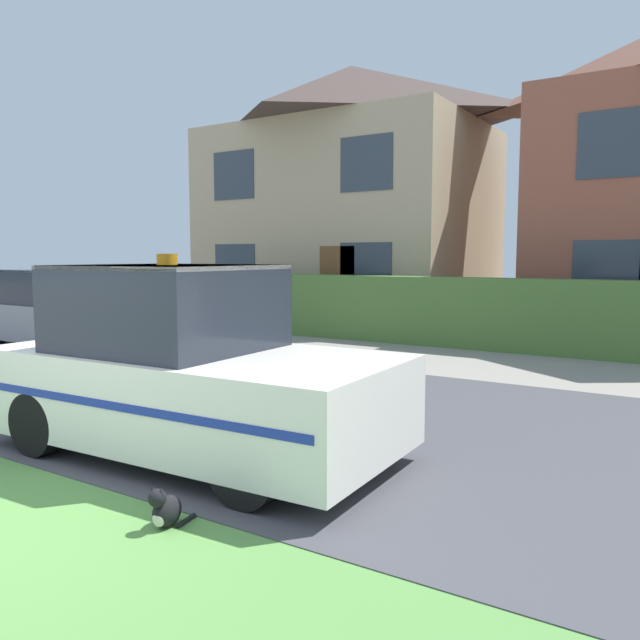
{
  "coord_description": "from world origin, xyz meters",
  "views": [
    {
      "loc": [
        4.47,
        -2.08,
        1.85
      ],
      "look_at": [
        0.29,
        4.48,
        1.05
      ],
      "focal_mm": 35.0,
      "sensor_mm": 36.0,
      "label": 1
    }
  ],
  "objects_px": {
    "neighbour_car_near": "(60,313)",
    "cat": "(165,509)",
    "house_left": "(351,192)",
    "police_car": "(187,369)"
  },
  "relations": [
    {
      "from": "police_car",
      "to": "house_left",
      "type": "height_order",
      "value": "house_left"
    },
    {
      "from": "neighbour_car_near",
      "to": "house_left",
      "type": "relative_size",
      "value": 0.55
    },
    {
      "from": "police_car",
      "to": "cat",
      "type": "height_order",
      "value": "police_car"
    },
    {
      "from": "cat",
      "to": "neighbour_car_near",
      "type": "height_order",
      "value": "neighbour_car_near"
    },
    {
      "from": "police_car",
      "to": "house_left",
      "type": "bearing_deg",
      "value": 110.78
    },
    {
      "from": "police_car",
      "to": "neighbour_car_near",
      "type": "distance_m",
      "value": 7.83
    },
    {
      "from": "neighbour_car_near",
      "to": "cat",
      "type": "bearing_deg",
      "value": -29.83
    },
    {
      "from": "neighbour_car_near",
      "to": "house_left",
      "type": "distance_m",
      "value": 9.12
    },
    {
      "from": "police_car",
      "to": "neighbour_car_near",
      "type": "bearing_deg",
      "value": 150.91
    },
    {
      "from": "neighbour_car_near",
      "to": "house_left",
      "type": "height_order",
      "value": "house_left"
    }
  ]
}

